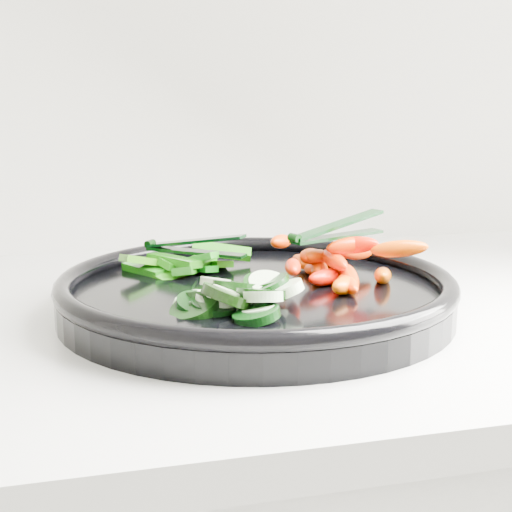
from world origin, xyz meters
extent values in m
cube|color=silver|center=(0.00, 1.70, 0.92)|extent=(2.02, 0.62, 0.03)
cylinder|color=black|center=(-0.29, 1.66, 0.94)|extent=(0.38, 0.38, 0.02)
torus|color=black|center=(-0.29, 1.66, 0.96)|extent=(0.39, 0.39, 0.02)
cylinder|color=black|center=(-0.34, 1.62, 0.96)|extent=(0.04, 0.04, 0.03)
cylinder|color=beige|center=(-0.34, 1.60, 0.96)|extent=(0.04, 0.04, 0.02)
cylinder|color=black|center=(-0.35, 1.60, 0.96)|extent=(0.04, 0.04, 0.02)
cylinder|color=#D9F4C3|center=(-0.34, 1.60, 0.96)|extent=(0.05, 0.05, 0.02)
cylinder|color=black|center=(-0.31, 1.56, 0.96)|extent=(0.05, 0.05, 0.02)
cylinder|color=beige|center=(-0.31, 1.57, 0.96)|extent=(0.03, 0.03, 0.02)
cylinder|color=black|center=(-0.32, 1.63, 0.96)|extent=(0.05, 0.05, 0.02)
cylinder|color=beige|center=(-0.33, 1.62, 0.96)|extent=(0.05, 0.05, 0.02)
cylinder|color=black|center=(-0.35, 1.61, 0.96)|extent=(0.06, 0.05, 0.01)
cylinder|color=beige|center=(-0.36, 1.62, 0.96)|extent=(0.04, 0.04, 0.01)
cylinder|color=black|center=(-0.34, 1.60, 0.96)|extent=(0.05, 0.05, 0.02)
cylinder|color=beige|center=(-0.35, 1.60, 0.96)|extent=(0.04, 0.04, 0.01)
cylinder|color=black|center=(-0.36, 1.60, 0.96)|extent=(0.05, 0.05, 0.03)
cylinder|color=beige|center=(-0.36, 1.61, 0.96)|extent=(0.03, 0.03, 0.02)
cylinder|color=black|center=(-0.29, 1.61, 0.97)|extent=(0.06, 0.06, 0.03)
cylinder|color=beige|center=(-0.28, 1.59, 0.97)|extent=(0.05, 0.05, 0.02)
cylinder|color=black|center=(-0.32, 1.62, 0.97)|extent=(0.06, 0.06, 0.02)
cylinder|color=beige|center=(-0.33, 1.64, 0.97)|extent=(0.04, 0.04, 0.01)
cylinder|color=black|center=(-0.33, 1.59, 0.97)|extent=(0.05, 0.05, 0.03)
cylinder|color=beige|center=(-0.33, 1.59, 0.97)|extent=(0.03, 0.03, 0.02)
cylinder|color=black|center=(-0.30, 1.61, 0.97)|extent=(0.05, 0.05, 0.03)
cylinder|color=beige|center=(-0.29, 1.61, 0.97)|extent=(0.05, 0.05, 0.03)
cylinder|color=black|center=(-0.29, 1.62, 0.97)|extent=(0.05, 0.05, 0.02)
cylinder|color=#B4D1A7|center=(-0.29, 1.62, 0.97)|extent=(0.04, 0.04, 0.02)
cylinder|color=black|center=(-0.30, 1.59, 0.97)|extent=(0.06, 0.06, 0.02)
cylinder|color=#B6D5AB|center=(-0.30, 1.58, 0.97)|extent=(0.04, 0.04, 0.02)
ellipsoid|color=#EF2E00|center=(-0.20, 1.65, 0.96)|extent=(0.03, 0.06, 0.03)
ellipsoid|color=#EA1600|center=(-0.22, 1.65, 0.96)|extent=(0.05, 0.04, 0.02)
ellipsoid|color=#F74D00|center=(-0.21, 1.62, 0.96)|extent=(0.02, 0.04, 0.02)
ellipsoid|color=#F03100|center=(-0.22, 1.69, 0.96)|extent=(0.02, 0.04, 0.02)
ellipsoid|color=#FF6500|center=(-0.17, 1.65, 0.96)|extent=(0.04, 0.05, 0.03)
ellipsoid|color=#DA4600|center=(-0.22, 1.69, 0.96)|extent=(0.04, 0.05, 0.02)
ellipsoid|color=#E85E00|center=(-0.22, 1.62, 0.96)|extent=(0.05, 0.05, 0.03)
ellipsoid|color=red|center=(-0.20, 1.66, 0.96)|extent=(0.04, 0.03, 0.02)
ellipsoid|color=#F94D00|center=(-0.18, 1.74, 0.96)|extent=(0.02, 0.05, 0.02)
ellipsoid|color=#F65E00|center=(-0.22, 1.72, 0.96)|extent=(0.02, 0.04, 0.02)
ellipsoid|color=#ED3500|center=(-0.26, 1.65, 0.98)|extent=(0.03, 0.05, 0.02)
ellipsoid|color=#F31400|center=(-0.18, 1.71, 0.98)|extent=(0.03, 0.05, 0.03)
ellipsoid|color=#FF4100|center=(-0.23, 1.69, 0.98)|extent=(0.04, 0.04, 0.02)
ellipsoid|color=#FF1A00|center=(-0.21, 1.66, 0.98)|extent=(0.02, 0.05, 0.02)
ellipsoid|color=#FF6400|center=(-0.22, 1.68, 0.98)|extent=(0.05, 0.04, 0.02)
ellipsoid|color=#FF5F00|center=(-0.17, 1.70, 0.98)|extent=(0.06, 0.04, 0.02)
ellipsoid|color=#F31800|center=(-0.19, 1.66, 0.99)|extent=(0.05, 0.05, 0.03)
ellipsoid|color=#E63500|center=(-0.25, 1.70, 0.99)|extent=(0.04, 0.04, 0.02)
ellipsoid|color=red|center=(-0.20, 1.66, 0.99)|extent=(0.05, 0.02, 0.02)
ellipsoid|color=#ED5E00|center=(-0.16, 1.64, 0.99)|extent=(0.06, 0.04, 0.02)
cube|color=#0A6C0F|center=(-0.34, 1.74, 0.96)|extent=(0.04, 0.06, 0.02)
cube|color=#10700A|center=(-0.34, 1.75, 0.96)|extent=(0.06, 0.05, 0.03)
cube|color=#246F0A|center=(-0.31, 1.75, 0.96)|extent=(0.03, 0.05, 0.02)
cube|color=#0B6609|center=(-0.33, 1.74, 0.96)|extent=(0.04, 0.05, 0.01)
cube|color=#25720A|center=(-0.34, 1.74, 0.96)|extent=(0.07, 0.06, 0.03)
cube|color=#0C6009|center=(-0.38, 1.75, 0.96)|extent=(0.05, 0.06, 0.01)
cube|color=#106509|center=(-0.35, 1.76, 0.96)|extent=(0.02, 0.06, 0.02)
cube|color=#146E0A|center=(-0.34, 1.74, 0.97)|extent=(0.05, 0.05, 0.02)
cube|color=#23710A|center=(-0.38, 1.74, 0.97)|extent=(0.05, 0.04, 0.02)
cube|color=#0E6609|center=(-0.36, 1.74, 0.97)|extent=(0.05, 0.06, 0.01)
cube|color=#1A6509|center=(-0.30, 1.77, 0.97)|extent=(0.07, 0.04, 0.02)
cylinder|color=black|center=(-0.25, 1.65, 1.00)|extent=(0.01, 0.01, 0.01)
cube|color=black|center=(-0.20, 1.67, 1.00)|extent=(0.11, 0.06, 0.00)
cube|color=black|center=(-0.20, 1.67, 1.01)|extent=(0.11, 0.06, 0.02)
cylinder|color=black|center=(-0.37, 1.78, 0.98)|extent=(0.01, 0.01, 0.01)
cube|color=black|center=(-0.33, 1.75, 0.97)|extent=(0.10, 0.08, 0.00)
cube|color=black|center=(-0.33, 1.75, 0.99)|extent=(0.10, 0.08, 0.02)
camera|label=1|loc=(-0.45, 1.03, 1.12)|focal=50.00mm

